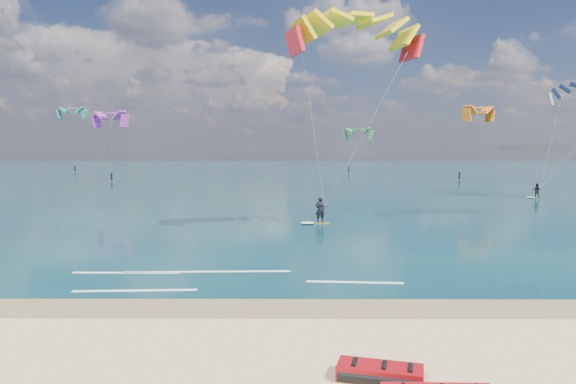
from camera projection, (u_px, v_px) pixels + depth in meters
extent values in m
plane|color=tan|center=(265.00, 200.00, 55.03)|extent=(320.00, 320.00, 0.00)
cube|color=brown|center=(211.00, 307.00, 18.17)|extent=(320.00, 2.40, 0.01)
cube|color=#092936|center=(279.00, 172.00, 118.79)|extent=(320.00, 200.00, 0.04)
cube|color=#C8E41A|center=(320.00, 223.00, 38.15)|extent=(1.43, 0.44, 0.06)
imported|color=black|center=(320.00, 210.00, 38.06)|extent=(0.71, 0.48, 1.90)
cylinder|color=black|center=(325.00, 207.00, 37.72)|extent=(0.58, 0.04, 0.04)
cube|color=#ADB51B|center=(536.00, 197.00, 57.53)|extent=(1.29, 0.58, 0.05)
imported|color=black|center=(537.00, 190.00, 57.46)|extent=(0.96, 0.89, 1.58)
cylinder|color=black|center=(540.00, 188.00, 57.16)|extent=(0.50, 0.12, 0.04)
cube|color=white|center=(126.00, 273.00, 23.05)|extent=(4.83, 0.28, 0.01)
cube|color=white|center=(207.00, 272.00, 23.25)|extent=(7.55, 0.51, 0.01)
cube|color=white|center=(135.00, 290.00, 20.18)|extent=(4.87, 0.50, 0.01)
cube|color=white|center=(355.00, 282.00, 21.42)|extent=(4.04, 0.53, 0.01)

